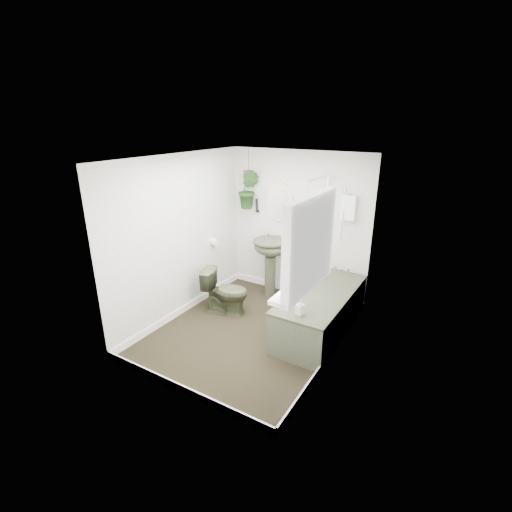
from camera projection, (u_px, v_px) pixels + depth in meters
The scene contains 22 objects.
floor at pixel (250, 332), 5.05m from camera, with size 2.30×2.80×0.02m, color black.
ceiling at pixel (249, 157), 4.24m from camera, with size 2.30×2.80×0.02m, color white.
wall_back at pixel (298, 226), 5.77m from camera, with size 2.30×0.02×2.30m, color white.
wall_front at pixel (171, 295), 3.51m from camera, with size 2.30×0.02×2.30m, color white.
wall_left at pixel (180, 238), 5.20m from camera, with size 0.02×2.80×2.30m, color white.
wall_right at pixel (339, 271), 4.08m from camera, with size 0.02×2.80×2.30m, color white.
skirting at pixel (250, 328), 5.03m from camera, with size 2.30×2.80×0.10m, color white.
bathtub at pixel (321, 312), 4.96m from camera, with size 0.72×1.72×0.58m, color #383D28, non-canonical shape.
bath_screen at pixel (316, 229), 5.16m from camera, with size 0.04×0.72×1.40m, color silver, non-canonical shape.
shower_box at pixel (349, 208), 5.19m from camera, with size 0.20×0.10×0.35m, color white.
oval_mirror at pixel (279, 202), 5.77m from camera, with size 0.46×0.03×0.62m, color beige.
wall_sconce at pixel (257, 205), 5.99m from camera, with size 0.04×0.04×0.22m, color black.
toilet_roll_holder at pixel (214, 242), 5.82m from camera, with size 0.11×0.11×0.11m, color white.
window_recess at pixel (310, 244), 3.38m from camera, with size 0.08×1.00×0.90m, color white.
window_sill at pixel (301, 284), 3.56m from camera, with size 0.18×1.00×0.04m, color white.
window_blinds at pixel (306, 243), 3.40m from camera, with size 0.01×0.86×0.76m, color white.
toilet at pixel (226, 291), 5.44m from camera, with size 0.38×0.66×0.68m, color #383D28.
pedestal_sink at pixel (270, 268), 5.92m from camera, with size 0.56×0.48×0.95m, color #383D28, non-canonical shape.
sill_plant at pixel (308, 266), 3.61m from camera, with size 0.22×0.19×0.24m, color black.
hanging_plant at pixel (249, 190), 5.85m from camera, with size 0.33×0.27×0.60m, color black.
soap_bottle at pixel (300, 307), 4.29m from camera, with size 0.09×0.09×0.19m, color black.
hanging_pot at pixel (248, 175), 5.77m from camera, with size 0.16×0.16×0.12m, color #3D3127.
Camera 1 is at (2.32, -3.70, 2.73)m, focal length 26.00 mm.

